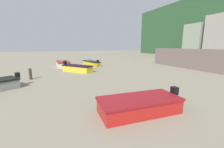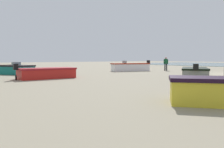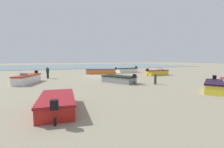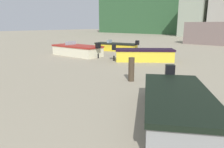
# 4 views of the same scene
# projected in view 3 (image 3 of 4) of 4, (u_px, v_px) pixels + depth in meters

# --- Properties ---
(ground_plane) EXTENTS (160.00, 160.00, 0.00)m
(ground_plane) POSITION_uv_depth(u_px,v_px,m) (98.00, 76.00, 24.69)
(ground_plane) COLOR gray
(tidal_water) EXTENTS (80.00, 36.00, 0.06)m
(tidal_water) POSITION_uv_depth(u_px,v_px,m) (72.00, 66.00, 58.40)
(tidal_water) COLOR slate
(tidal_water) RESTS_ON ground
(boat_orange_0) EXTENTS (5.49, 2.72, 1.15)m
(boat_orange_0) POSITION_uv_depth(u_px,v_px,m) (101.00, 72.00, 28.85)
(boat_orange_0) COLOR orange
(boat_orange_0) RESTS_ON ground
(boat_red_1) EXTENTS (1.97, 4.22, 1.08)m
(boat_red_1) POSITION_uv_depth(u_px,v_px,m) (57.00, 103.00, 8.51)
(boat_red_1) COLOR red
(boat_red_1) RESTS_ON ground
(boat_grey_4) EXTENTS (3.44, 4.17, 1.10)m
(boat_grey_4) POSITION_uv_depth(u_px,v_px,m) (119.00, 79.00, 18.36)
(boat_grey_4) COLOR gray
(boat_grey_4) RESTS_ON ground
(boat_white_5) EXTENTS (2.60, 4.73, 1.24)m
(boat_white_5) POSITION_uv_depth(u_px,v_px,m) (28.00, 79.00, 17.96)
(boat_white_5) COLOR white
(boat_white_5) RESTS_ON ground
(boat_yellow_6) EXTENTS (4.29, 2.03, 1.17)m
(boat_yellow_6) POSITION_uv_depth(u_px,v_px,m) (157.00, 73.00, 26.57)
(boat_yellow_6) COLOR gold
(boat_yellow_6) RESTS_ON ground
(boat_white_7) EXTENTS (4.73, 2.32, 1.19)m
(boat_white_7) POSITION_uv_depth(u_px,v_px,m) (127.00, 70.00, 31.50)
(boat_white_7) COLOR white
(boat_white_7) RESTS_ON ground
(boat_yellow_8) EXTENTS (3.92, 3.46, 1.16)m
(boat_yellow_8) POSITION_uv_depth(u_px,v_px,m) (214.00, 86.00, 13.44)
(boat_yellow_8) COLOR gold
(boat_yellow_8) RESTS_ON ground
(mooring_post_near_water) EXTENTS (0.26, 0.26, 1.06)m
(mooring_post_near_water) POSITION_uv_depth(u_px,v_px,m) (155.00, 79.00, 17.17)
(mooring_post_near_water) COLOR #403426
(mooring_post_near_water) RESTS_ON ground
(beach_walker_foreground) EXTENTS (0.48, 0.48, 1.62)m
(beach_walker_foreground) POSITION_uv_depth(u_px,v_px,m) (48.00, 71.00, 22.22)
(beach_walker_foreground) COLOR black
(beach_walker_foreground) RESTS_ON ground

